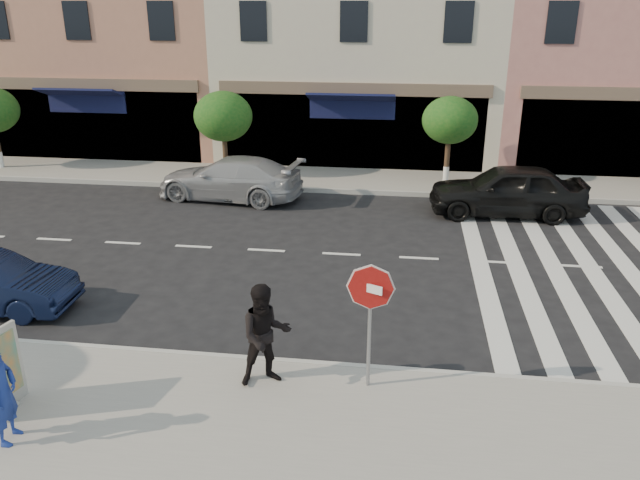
{
  "coord_description": "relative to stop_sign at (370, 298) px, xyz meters",
  "views": [
    {
      "loc": [
        1.47,
        -10.98,
        6.14
      ],
      "look_at": [
        -0.2,
        1.32,
        1.4
      ],
      "focal_mm": 35.0,
      "sensor_mm": 36.0,
      "label": 1
    }
  ],
  "objects": [
    {
      "name": "stop_sign",
      "position": [
        0.0,
        0.0,
        0.0
      ],
      "size": [
        0.71,
        0.35,
        2.2
      ],
      "rotation": [
        0.0,
        0.0,
        -0.42
      ],
      "color": "gray",
      "rests_on": "sidewalk_near"
    },
    {
      "name": "car_far_mid",
      "position": [
        3.59,
        9.99,
        -0.98
      ],
      "size": [
        4.69,
        1.98,
        1.58
      ],
      "primitive_type": "imported",
      "rotation": [
        0.0,
        0.0,
        -1.55
      ],
      "color": "black",
      "rests_on": "ground"
    },
    {
      "name": "car_far_left",
      "position": [
        -5.24,
        10.49,
        -1.07
      ],
      "size": [
        5.03,
        2.58,
        1.4
      ],
      "primitive_type": "imported",
      "rotation": [
        0.0,
        0.0,
        -1.7
      ],
      "color": "#9C9CA1",
      "rests_on": "ground"
    },
    {
      "name": "sidewalk_far",
      "position": [
        -1.07,
        13.08,
        -1.69
      ],
      "size": [
        60.0,
        3.0,
        0.15
      ],
      "primitive_type": "cube",
      "color": "gray",
      "rests_on": "ground"
    },
    {
      "name": "photographer",
      "position": [
        -5.09,
        -2.07,
        -0.84
      ],
      "size": [
        0.43,
        0.6,
        1.56
      ],
      "primitive_type": "imported",
      "rotation": [
        0.0,
        0.0,
        1.67
      ],
      "color": "navy",
      "rests_on": "sidewalk_near"
    },
    {
      "name": "street_tree_wb",
      "position": [
        -6.07,
        12.88,
        0.54
      ],
      "size": [
        2.1,
        2.1,
        3.06
      ],
      "color": "#473323",
      "rests_on": "sidewalk_far"
    },
    {
      "name": "building_centre",
      "position": [
        -1.57,
        19.08,
        3.73
      ],
      "size": [
        11.0,
        9.0,
        11.0
      ],
      "primitive_type": "cube",
      "color": "beige",
      "rests_on": "ground"
    },
    {
      "name": "ground",
      "position": [
        -1.07,
        2.08,
        -1.77
      ],
      "size": [
        120.0,
        120.0,
        0.0
      ],
      "primitive_type": "plane",
      "color": "black",
      "rests_on": "ground"
    },
    {
      "name": "walker",
      "position": [
        -1.69,
        -0.11,
        -0.73
      ],
      "size": [
        1.06,
        0.97,
        1.78
      ],
      "primitive_type": "imported",
      "rotation": [
        0.0,
        0.0,
        0.42
      ],
      "color": "black",
      "rests_on": "sidewalk_near"
    },
    {
      "name": "sidewalk_near",
      "position": [
        -1.07,
        -1.67,
        -1.69
      ],
      "size": [
        60.0,
        4.5,
        0.15
      ],
      "primitive_type": "cube",
      "color": "gray",
      "rests_on": "ground"
    },
    {
      "name": "street_tree_c",
      "position": [
        1.93,
        12.88,
        0.59
      ],
      "size": [
        1.9,
        1.9,
        3.04
      ],
      "color": "#473323",
      "rests_on": "sidewalk_far"
    }
  ]
}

